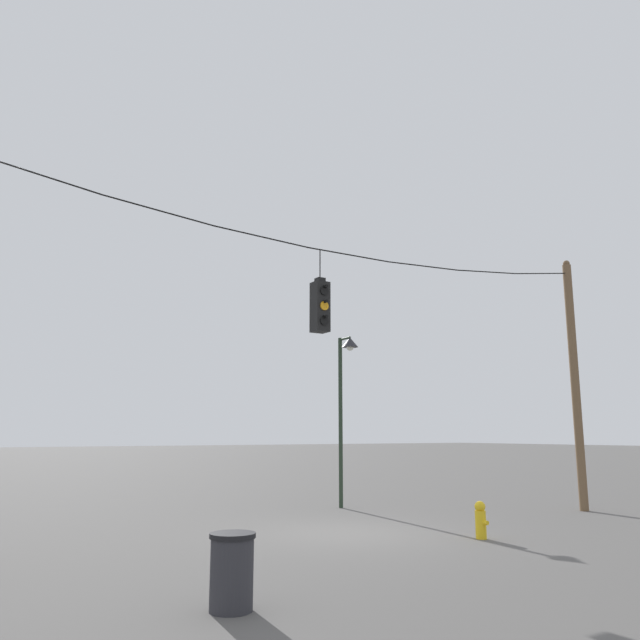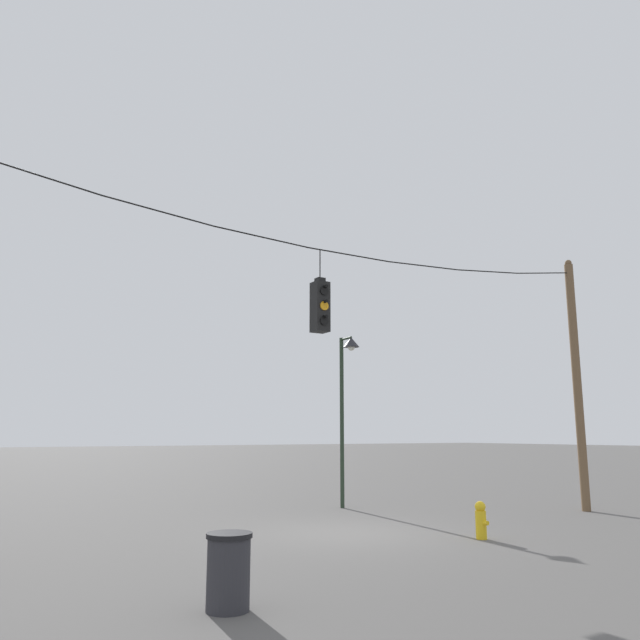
{
  "view_description": "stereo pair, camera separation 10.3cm",
  "coord_description": "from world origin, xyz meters",
  "views": [
    {
      "loc": [
        -7.87,
        -11.7,
        2.12
      ],
      "look_at": [
        -0.82,
        -0.16,
        4.59
      ],
      "focal_mm": 35.0,
      "sensor_mm": 36.0,
      "label": 1
    },
    {
      "loc": [
        -7.78,
        -11.75,
        2.12
      ],
      "look_at": [
        -0.82,
        -0.16,
        4.59
      ],
      "focal_mm": 35.0,
      "sensor_mm": 36.0,
      "label": 2
    }
  ],
  "objects": [
    {
      "name": "fire_hydrant",
      "position": [
        1.9,
        -2.05,
        0.38
      ],
      "size": [
        0.22,
        0.3,
        0.75
      ],
      "color": "gold",
      "rests_on": "ground_plane"
    },
    {
      "name": "street_lamp",
      "position": [
        2.44,
        3.71,
        3.71
      ],
      "size": [
        0.48,
        0.83,
        4.99
      ],
      "color": "#233323",
      "rests_on": "ground_plane"
    },
    {
      "name": "trash_bin",
      "position": [
        -4.59,
        -4.26,
        0.46
      ],
      "size": [
        0.57,
        0.57,
        0.91
      ],
      "color": "#2D2D33",
      "rests_on": "ground_plane"
    },
    {
      "name": "utility_pole_right",
      "position": [
        7.83,
        -0.16,
        3.6
      ],
      "size": [
        0.24,
        0.24,
        7.23
      ],
      "color": "brown",
      "rests_on": "ground_plane"
    },
    {
      "name": "span_wire",
      "position": [
        0.0,
        -0.16,
        6.42
      ],
      "size": [
        15.67,
        0.03,
        0.66
      ],
      "color": "black"
    },
    {
      "name": "traffic_light_near_right_pole",
      "position": [
        -0.82,
        -0.17,
        4.9
      ],
      "size": [
        0.34,
        0.46,
        1.88
      ],
      "color": "black"
    },
    {
      "name": "ground_plane",
      "position": [
        0.0,
        0.0,
        0.0
      ],
      "size": [
        200.0,
        200.0,
        0.0
      ],
      "primitive_type": "plane",
      "color": "#565451"
    }
  ]
}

